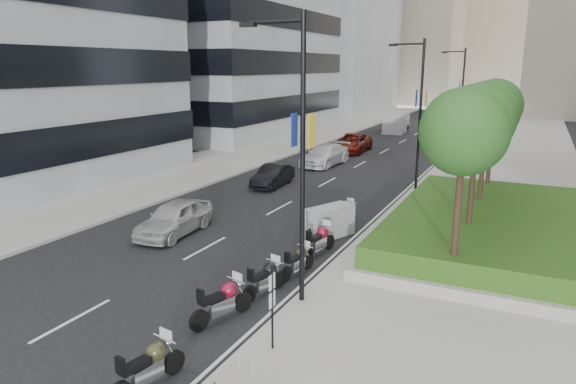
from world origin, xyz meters
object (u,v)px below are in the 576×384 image
Objects in this scene: motorcycle_0 at (149,366)px; car_d at (351,143)px; car_b at (273,176)px; motorcycle_5 at (329,222)px; delivery_van at (396,124)px; motorcycle_2 at (266,279)px; lamp_post_2 at (460,93)px; motorcycle_3 at (298,261)px; parking_sign at (272,303)px; lamp_post_1 at (418,108)px; car_a at (174,218)px; motorcycle_4 at (319,240)px; car_c at (325,155)px; motorcycle_1 at (223,301)px; motorcycle_6 at (346,213)px; lamp_post_0 at (298,148)px.

car_d reaches higher than motorcycle_0.
car_b is (-7.11, 20.10, 0.09)m from motorcycle_0.
motorcycle_5 is 0.46× the size of delivery_van.
car_d is (-7.01, 29.35, 0.24)m from motorcycle_2.
motorcycle_3 is at bearing -91.65° from lamp_post_2.
parking_sign is 48.43m from delivery_van.
lamp_post_1 reaches higher than motorcycle_5.
lamp_post_2 is 4.29× the size of motorcycle_2.
lamp_post_1 is 15.87m from car_a.
motorcycle_2 is 0.39× the size of delivery_van.
delivery_van reaches higher than motorcycle_2.
motorcycle_5 is at bearing 21.18° from motorcycle_4.
motorcycle_3 is 0.36× the size of car_c.
car_d is at bearing 105.32° from parking_sign.
car_a is 18.57m from car_c.
lamp_post_2 is 3.60× the size of parking_sign.
motorcycle_0 is at bearing -154.59° from motorcycle_5.
delivery_van is (-6.58, 38.04, 0.34)m from motorcycle_5.
motorcycle_1 is 8.63m from motorcycle_5.
motorcycle_1 is 4.21m from motorcycle_3.
motorcycle_2 is 1.04× the size of motorcycle_6.
motorcycle_5 is (-0.21, 12.23, 0.11)m from motorcycle_0.
motorcycle_0 reaches higher than motorcycle_3.
car_c is (0.35, 8.05, 0.11)m from car_b.
car_b is at bearing 88.23° from car_a.
motorcycle_6 is 0.37× the size of car_c.
motorcycle_3 is 2.25m from motorcycle_4.
motorcycle_4 is 2.26m from motorcycle_5.
delivery_van is (-6.81, 44.51, 0.47)m from motorcycle_2.
motorcycle_5 is at bearing -83.45° from delivery_van.
lamp_post_1 is 10.63m from car_c.
motorcycle_4 is (-0.09, 2.25, 0.07)m from motorcycle_3.
lamp_post_0 is 1.99× the size of car_a.
lamp_post_0 is at bearing -164.98° from motorcycle_6.
car_b is at bearing 65.70° from motorcycle_5.
motorcycle_3 is 43.09m from delivery_van.
car_b is at bearing -93.87° from delivery_van.
parking_sign is 0.60× the size of car_b.
lamp_post_1 reaches higher than motorcycle_0.
lamp_post_1 is 4.29× the size of motorcycle_2.
motorcycle_2 is 8.68m from motorcycle_6.
parking_sign is at bearing -164.24° from motorcycle_6.
lamp_post_0 is 1.00× the size of lamp_post_2.
lamp_post_1 reaches higher than delivery_van.
motorcycle_5 reaches higher than motorcycle_1.
car_a reaches higher than motorcycle_1.
motorcycle_5 is 0.55× the size of car_a.
car_b is at bearing 40.27° from motorcycle_1.
delivery_van is (0.20, 15.17, 0.24)m from car_d.
car_a is at bearing 85.05° from motorcycle_3.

